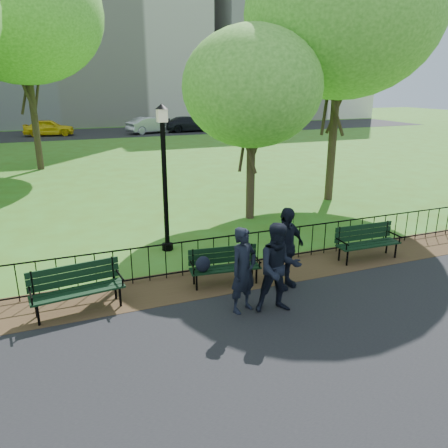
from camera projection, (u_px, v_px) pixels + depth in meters
name	position (u px, v px, depth m)	size (l,w,h in m)	color
ground	(256.00, 307.00, 9.12)	(120.00, 120.00, 0.00)	#42681B
asphalt_path	(359.00, 417.00, 6.10)	(60.00, 9.20, 0.01)	black
dirt_strip	(229.00, 278.00, 10.44)	(60.00, 1.60, 0.01)	#3D2B19
far_street	(93.00, 133.00, 40.12)	(70.00, 9.00, 0.01)	black
iron_fence	(221.00, 252.00, 10.73)	(24.06, 0.06, 1.00)	black
apartment_east	(281.00, 22.00, 56.92)	(20.00, 15.00, 24.00)	white
park_bench_main	(216.00, 263.00, 9.93)	(1.67, 0.68, 0.92)	black
park_bench_left_a	(76.00, 283.00, 8.81)	(1.88, 0.78, 1.04)	black
park_bench_right_a	(366.00, 238.00, 11.45)	(1.76, 0.58, 0.99)	black
lamppost	(164.00, 174.00, 11.56)	(0.36, 0.36, 3.95)	black
tree_near_e	(252.00, 88.00, 13.79)	(4.46, 4.46, 6.21)	#2D2116
tree_mid_e	(342.00, 13.00, 15.41)	(7.02, 7.02, 9.78)	#2D2116
tree_far_c	(21.00, 13.00, 21.15)	(7.93, 7.93, 11.05)	#2D2116
person_left	(244.00, 270.00, 8.69)	(0.65, 0.43, 1.78)	black
person_mid	(279.00, 268.00, 8.66)	(0.91, 0.47, 1.87)	black
person_right	(285.00, 248.00, 9.70)	(1.10, 0.45, 1.88)	black
taxi	(49.00, 128.00, 37.97)	(1.68, 4.17, 1.42)	yellow
sedan_silver	(151.00, 125.00, 39.96)	(1.55, 4.44, 1.46)	#A7A9AE
sedan_dark	(189.00, 124.00, 41.34)	(1.96, 4.82, 1.40)	black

